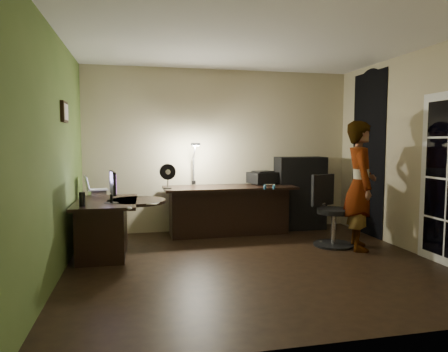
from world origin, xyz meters
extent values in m
cube|color=black|center=(0.00, 0.00, -0.01)|extent=(4.50, 4.00, 0.01)
cube|color=silver|center=(0.00, 0.00, 2.71)|extent=(4.50, 4.00, 0.01)
cube|color=tan|center=(0.00, 2.00, 1.35)|extent=(4.50, 0.01, 2.70)
cube|color=tan|center=(0.00, -2.00, 1.35)|extent=(4.50, 0.01, 2.70)
cube|color=tan|center=(-2.25, 0.00, 1.35)|extent=(0.01, 4.00, 2.70)
cube|color=tan|center=(2.25, 0.00, 1.35)|extent=(0.01, 4.00, 2.70)
cube|color=#4A642A|center=(-2.24, 0.00, 1.35)|extent=(0.00, 4.00, 2.70)
cube|color=black|center=(2.24, 1.15, 1.30)|extent=(0.01, 0.90, 2.60)
cube|color=white|center=(2.24, -0.55, 1.05)|extent=(0.02, 0.92, 2.10)
cube|color=black|center=(-2.22, 0.45, 1.85)|extent=(0.04, 0.30, 0.25)
cube|color=black|center=(-1.79, 0.78, 0.36)|extent=(0.79, 1.27, 0.73)
cube|color=black|center=(0.06, 1.58, 0.39)|extent=(2.11, 0.76, 0.79)
cube|color=black|center=(1.35, 1.78, 0.62)|extent=(0.84, 0.43, 1.24)
cube|color=silver|center=(-1.96, 1.38, 0.76)|extent=(0.26, 0.24, 0.09)
cube|color=silver|center=(-1.96, 1.38, 0.90)|extent=(0.36, 0.34, 0.21)
cube|color=black|center=(-1.71, 0.57, 0.86)|extent=(0.16, 0.46, 0.30)
ellipsoid|color=silver|center=(-1.48, 0.07, 0.73)|extent=(0.09, 0.10, 0.03)
cube|color=black|center=(-1.76, 0.82, 0.72)|extent=(0.09, 0.14, 0.01)
cube|color=black|center=(-1.58, 0.81, 0.72)|extent=(0.08, 0.13, 0.01)
cylinder|color=black|center=(-2.04, 0.36, 0.81)|extent=(0.07, 0.07, 0.18)
cube|color=silver|center=(-1.20, 0.48, 0.72)|extent=(0.18, 0.22, 0.01)
cube|color=black|center=(-0.95, 1.33, 0.99)|extent=(0.25, 0.15, 0.37)
cube|color=#1E5579|center=(0.51, 0.93, 0.85)|extent=(0.18, 0.10, 0.08)
cube|color=black|center=(0.69, 1.80, 0.91)|extent=(0.54, 0.48, 0.20)
cube|color=black|center=(-0.49, 1.83, 1.17)|extent=(0.25, 0.36, 0.73)
cube|color=black|center=(1.37, 0.58, 0.51)|extent=(0.73, 0.73, 1.02)
imported|color=#D8A88C|center=(1.63, 0.36, 0.89)|extent=(0.61, 0.74, 1.78)
camera|label=1|loc=(-1.38, -4.62, 1.49)|focal=32.00mm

